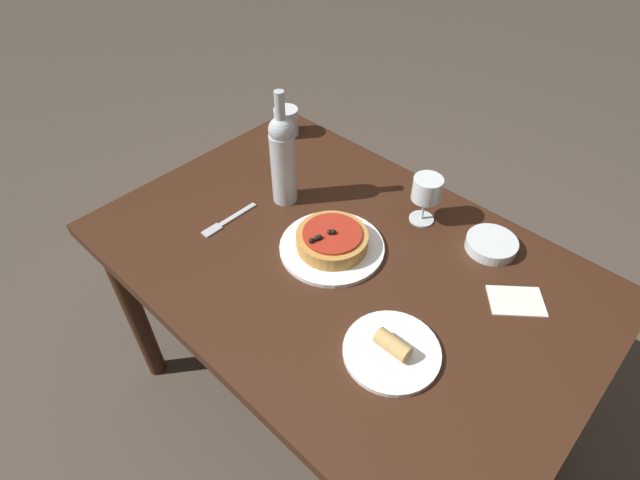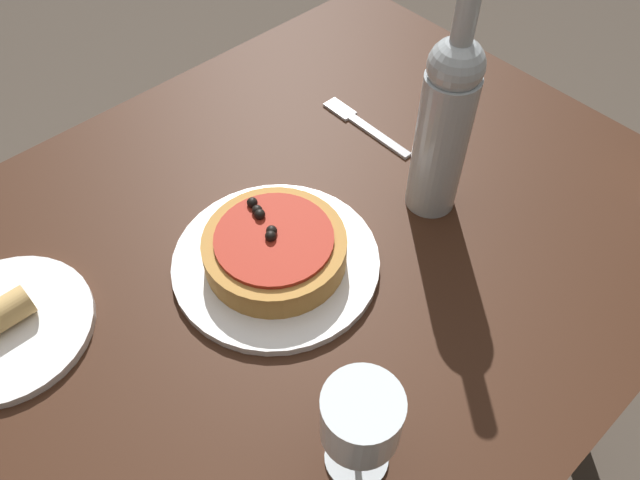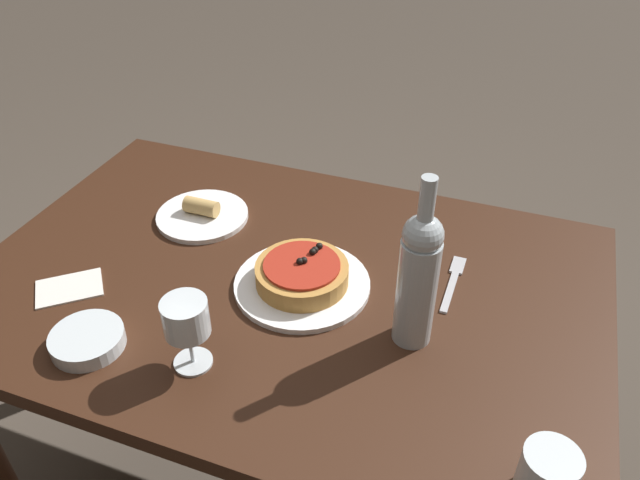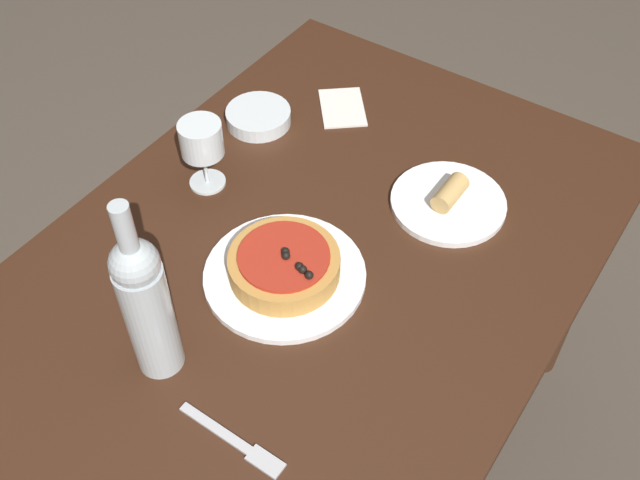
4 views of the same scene
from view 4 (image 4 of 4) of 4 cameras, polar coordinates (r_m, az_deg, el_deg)
name	(u,v)px [view 4 (image 4 of 4)]	position (r m, az deg, el deg)	size (l,w,h in m)	color
ground_plane	(308,457)	(1.86, -0.94, -16.17)	(14.00, 14.00, 0.00)	#4C4238
dining_table	(303,298)	(1.33, -1.28, -4.40)	(1.24, 0.84, 0.72)	#381E11
dinner_plate	(285,275)	(1.23, -2.70, -2.70)	(0.27, 0.27, 0.01)	white
pizza	(284,264)	(1.21, -2.74, -1.86)	(0.18, 0.18, 0.06)	#BC843D
wine_glass	(202,142)	(1.33, -9.02, 7.41)	(0.08, 0.08, 0.14)	silver
wine_bottle	(146,304)	(1.05, -13.12, -4.74)	(0.07, 0.07, 0.33)	#B2BCC1
side_bowl	(258,117)	(1.51, -4.71, 9.35)	(0.13, 0.13, 0.03)	silver
fork	(237,443)	(1.08, -6.32, -15.11)	(0.03, 0.18, 0.00)	#B7B7BC
side_plate	(448,201)	(1.36, 9.76, 2.94)	(0.21, 0.21, 0.05)	white
paper_napkin	(342,108)	(1.55, 1.72, 10.05)	(0.15, 0.15, 0.00)	silver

